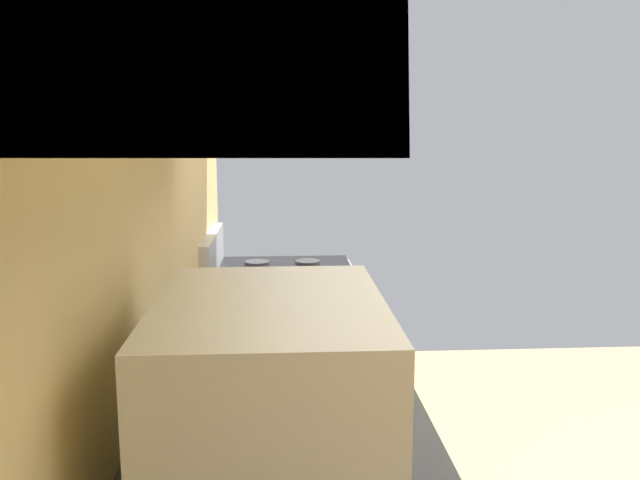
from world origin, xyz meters
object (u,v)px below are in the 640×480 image
(microwave, at_px, (272,393))
(bowl, at_px, (299,306))
(oven_range, at_px, (284,372))
(kettle, at_px, (302,317))

(microwave, xyz_separation_m, bowl, (1.02, -0.08, -0.13))
(oven_range, relative_size, bowl, 6.62)
(bowl, height_order, kettle, kettle)
(oven_range, xyz_separation_m, kettle, (-0.90, -0.05, 0.51))
(oven_range, distance_m, microwave, 1.75)
(oven_range, distance_m, bowl, 0.78)
(oven_range, height_order, kettle, kettle)
(microwave, relative_size, kettle, 2.54)
(oven_range, relative_size, kettle, 5.10)
(oven_range, xyz_separation_m, bowl, (-0.62, -0.05, 0.47))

